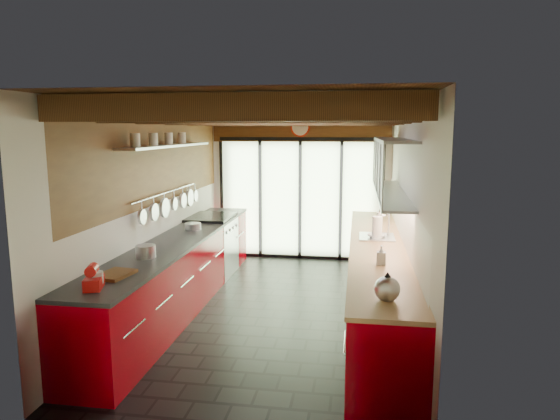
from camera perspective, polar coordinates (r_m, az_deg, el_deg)
The scene contains 18 objects.
ground at distance 6.58m, azimuth -0.51°, elevation -11.37°, with size 5.50×5.50×0.00m, color black.
room_shell at distance 6.20m, azimuth -0.53°, elevation 3.10°, with size 5.50×5.50×5.50m.
ceiling_beams at distance 6.54m, azimuth 0.01°, elevation 10.51°, with size 3.14×5.06×4.90m.
glass_door at distance 8.86m, azimuth 2.33°, elevation 4.95°, with size 2.95×0.10×2.90m.
left_counter at distance 6.75m, azimuth -11.33°, elevation -6.90°, with size 0.68×5.00×0.92m.
range_stove at distance 8.08m, azimuth -7.80°, elevation -4.07°, with size 0.66×0.90×0.97m.
right_counter at distance 6.36m, azimuth 10.99°, elevation -7.89°, with size 0.68×5.00×0.92m.
sink_assembly at distance 6.63m, azimuth 11.12°, elevation -2.75°, with size 0.45×0.52×0.43m.
upper_cabinets_right at distance 6.41m, azimuth 12.68°, elevation 4.85°, with size 0.34×3.00×3.00m.
left_wall_fixtures at distance 6.86m, azimuth -12.38°, elevation 4.57°, with size 0.28×2.60×0.96m.
stand_mixer at distance 4.73m, azimuth -20.50°, elevation -7.37°, with size 0.21×0.28×0.23m.
pot_large at distance 5.67m, azimuth -15.11°, elevation -4.59°, with size 0.22×0.22×0.14m, color silver.
pot_small at distance 7.13m, azimuth -9.93°, elevation -1.84°, with size 0.23×0.23×0.09m, color silver.
cutting_board at distance 5.07m, azimuth -18.35°, elevation -7.01°, with size 0.27×0.38×0.03m, color brown.
kettle at distance 4.23m, azimuth 12.16°, elevation -8.63°, with size 0.28×0.30×0.25m.
paper_towel at distance 6.48m, azimuth 11.04°, elevation -2.05°, with size 0.17×0.17×0.35m.
soap_bottle at distance 5.29m, azimuth 11.50°, elevation -5.07°, with size 0.09×0.09×0.21m, color silver.
bowl at distance 6.57m, azimuth 10.99°, elevation -2.96°, with size 0.22×0.22×0.06m, color silver.
Camera 1 is at (1.01, -6.08, 2.31)m, focal length 32.00 mm.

